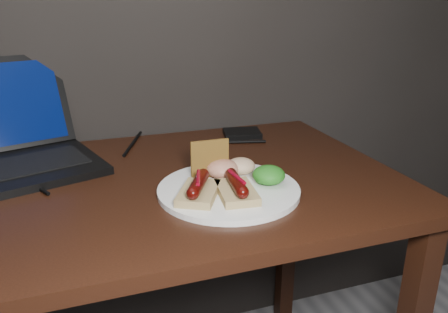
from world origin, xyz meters
TOP-DOWN VIEW (x-y plane):
  - desk at (0.00, 1.38)m, footprint 1.40×0.70m
  - laptop at (-0.17, 1.58)m, footprint 0.46×0.45m
  - hard_drive at (0.45, 1.63)m, footprint 0.12×0.11m
  - desk_cables at (-0.04, 1.54)m, footprint 1.00×0.40m
  - plate at (0.28, 1.27)m, footprint 0.38×0.38m
  - bread_sausage_left at (0.21, 1.24)m, footprint 0.12×0.13m
  - bread_sausage_center at (0.28, 1.22)m, footprint 0.08×0.12m
  - crispbread at (0.26, 1.33)m, footprint 0.08×0.01m
  - salad_greens at (0.37, 1.26)m, footprint 0.07×0.07m
  - salsa_mound at (0.29, 1.32)m, footprint 0.07×0.07m
  - coleslaw_mound at (0.34, 1.33)m, footprint 0.06×0.06m

SIDE VIEW (x-z plane):
  - desk at x=0.00m, z-range 0.29..1.04m
  - desk_cables at x=-0.04m, z-range 0.75..0.76m
  - plate at x=0.28m, z-range 0.75..0.76m
  - hard_drive at x=0.45m, z-range 0.75..0.77m
  - bread_sausage_left at x=0.21m, z-range 0.76..0.80m
  - bread_sausage_center at x=0.28m, z-range 0.76..0.80m
  - coleslaw_mound at x=0.34m, z-range 0.76..0.80m
  - salad_greens at x=0.37m, z-range 0.76..0.80m
  - salsa_mound at x=0.29m, z-range 0.76..0.80m
  - laptop at x=-0.17m, z-range 0.68..0.92m
  - crispbread at x=0.26m, z-range 0.76..0.85m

